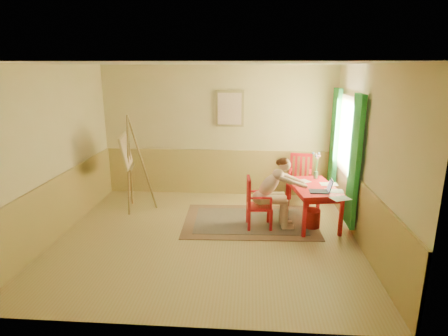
# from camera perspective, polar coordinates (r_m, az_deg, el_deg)

# --- Properties ---
(room) EXTENTS (5.04, 4.54, 2.84)m
(room) POSITION_cam_1_polar(r_m,az_deg,el_deg) (5.87, -2.82, 1.94)
(room) COLOR tan
(room) RESTS_ON ground
(wainscot) EXTENTS (5.00, 4.50, 1.00)m
(wainscot) POSITION_cam_1_polar(r_m,az_deg,el_deg) (6.88, -1.93, -3.84)
(wainscot) COLOR tan
(wainscot) RESTS_ON room
(window) EXTENTS (0.12, 2.01, 2.20)m
(window) POSITION_cam_1_polar(r_m,az_deg,el_deg) (7.13, 18.03, 3.12)
(window) COLOR white
(window) RESTS_ON room
(wall_portrait) EXTENTS (0.60, 0.05, 0.76)m
(wall_portrait) POSITION_cam_1_polar(r_m,az_deg,el_deg) (7.94, 0.87, 9.08)
(wall_portrait) COLOR #A28E54
(wall_portrait) RESTS_ON room
(rug) EXTENTS (2.46, 1.69, 0.02)m
(rug) POSITION_cam_1_polar(r_m,az_deg,el_deg) (6.93, 3.98, -8.10)
(rug) COLOR #8C7251
(rug) RESTS_ON room
(table) EXTENTS (0.91, 1.30, 0.72)m
(table) POSITION_cam_1_polar(r_m,az_deg,el_deg) (6.80, 13.51, -3.37)
(table) COLOR red
(table) RESTS_ON room
(chair_left) EXTENTS (0.46, 0.44, 0.92)m
(chair_left) POSITION_cam_1_polar(r_m,az_deg,el_deg) (6.53, 5.02, -5.37)
(chair_left) COLOR red
(chair_left) RESTS_ON room
(chair_back) EXTENTS (0.53, 0.55, 1.02)m
(chair_back) POSITION_cam_1_polar(r_m,az_deg,el_deg) (7.83, 11.55, -1.69)
(chair_back) COLOR red
(chair_back) RESTS_ON room
(figure) EXTENTS (0.96, 0.44, 1.27)m
(figure) POSITION_cam_1_polar(r_m,az_deg,el_deg) (6.47, 7.66, -3.33)
(figure) COLOR #D5AF8F
(figure) RESTS_ON room
(laptop) EXTENTS (0.37, 0.22, 0.22)m
(laptop) POSITION_cam_1_polar(r_m,az_deg,el_deg) (6.45, 14.86, -3.21)
(laptop) COLOR #1E2338
(laptop) RESTS_ON table
(papers) EXTENTS (0.86, 1.21, 0.00)m
(papers) POSITION_cam_1_polar(r_m,az_deg,el_deg) (6.66, 15.32, -3.04)
(papers) COLOR white
(papers) RESTS_ON table
(vase) EXTENTS (0.17, 0.25, 0.51)m
(vase) POSITION_cam_1_polar(r_m,az_deg,el_deg) (7.16, 13.95, 0.23)
(vase) COLOR #3F724C
(vase) RESTS_ON table
(wastebasket) EXTENTS (0.32, 0.32, 0.33)m
(wastebasket) POSITION_cam_1_polar(r_m,az_deg,el_deg) (6.80, 13.24, -7.53)
(wastebasket) COLOR red
(wastebasket) RESTS_ON room
(easel) EXTENTS (0.69, 0.84, 1.89)m
(easel) POSITION_cam_1_polar(r_m,az_deg,el_deg) (7.40, -14.52, 2.00)
(easel) COLOR olive
(easel) RESTS_ON room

